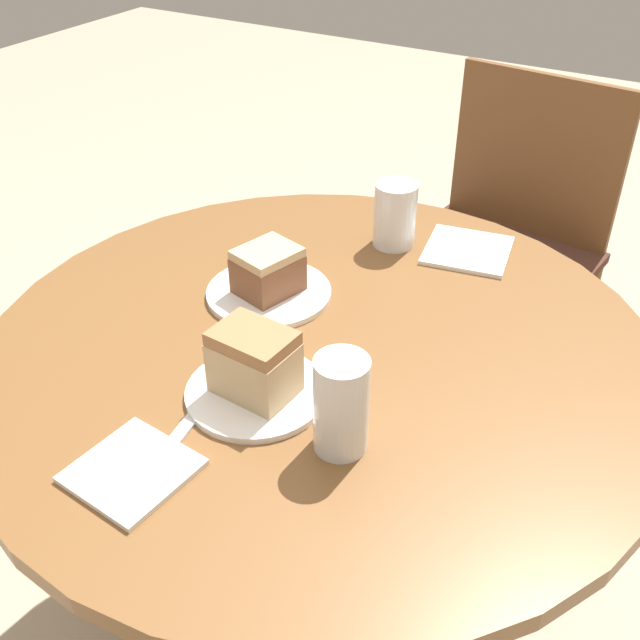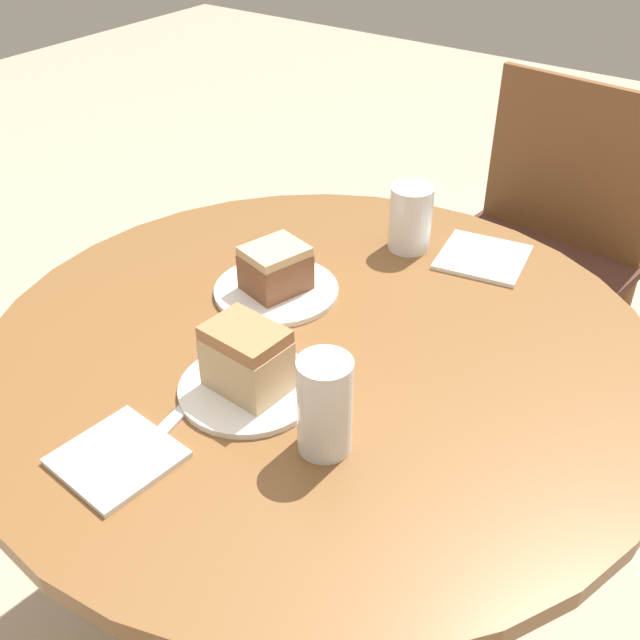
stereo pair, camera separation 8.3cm
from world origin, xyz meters
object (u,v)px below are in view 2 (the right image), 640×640
(cake_slice_near, at_px, (247,358))
(glass_lemonade, at_px, (410,222))
(chair, at_px, (533,251))
(cake_slice_far, at_px, (275,268))
(glass_water, at_px, (325,411))
(plate_near, at_px, (249,388))
(plate_far, at_px, (276,290))

(cake_slice_near, relative_size, glass_lemonade, 0.95)
(chair, height_order, glass_lemonade, chair)
(cake_slice_far, xyz_separation_m, glass_lemonade, (0.10, 0.26, 0.00))
(chair, xyz_separation_m, glass_water, (0.11, -1.07, 0.31))
(cake_slice_far, relative_size, glass_water, 0.85)
(chair, relative_size, glass_water, 6.26)
(chair, relative_size, cake_slice_near, 7.49)
(cake_slice_far, xyz_separation_m, glass_water, (0.27, -0.25, 0.01))
(cake_slice_far, relative_size, glass_lemonade, 0.97)
(chair, height_order, plate_near, chair)
(glass_lemonade, bearing_deg, cake_slice_near, -87.39)
(glass_lemonade, bearing_deg, cake_slice_far, -111.36)
(chair, distance_m, plate_near, 1.08)
(plate_far, bearing_deg, cake_slice_far, 45.00)
(plate_far, height_order, cake_slice_near, cake_slice_near)
(chair, distance_m, plate_far, 0.88)
(glass_lemonade, relative_size, glass_water, 0.88)
(plate_far, bearing_deg, glass_lemonade, 68.64)
(plate_near, distance_m, glass_lemonade, 0.49)
(plate_near, distance_m, glass_water, 0.16)
(cake_slice_far, bearing_deg, plate_near, -60.56)
(cake_slice_near, relative_size, glass_water, 0.84)
(chair, height_order, cake_slice_near, chair)
(cake_slice_far, bearing_deg, chair, 79.13)
(cake_slice_near, xyz_separation_m, glass_lemonade, (-0.02, 0.48, -0.01))
(glass_water, bearing_deg, chair, 96.07)
(plate_near, relative_size, plate_far, 0.95)
(plate_near, height_order, cake_slice_near, cake_slice_near)
(cake_slice_near, distance_m, glass_lemonade, 0.48)
(plate_far, relative_size, glass_water, 1.52)
(plate_near, xyz_separation_m, plate_far, (-0.12, 0.22, 0.00))
(glass_water, bearing_deg, cake_slice_near, 169.78)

